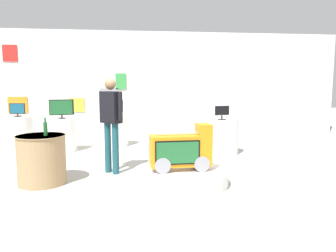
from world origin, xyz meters
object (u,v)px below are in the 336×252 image
tv_on_center_rear (17,110)px  bottle_on_side_table (45,128)px  tv_on_left_rear (61,108)px  tv_on_right_rear (222,112)px  display_pedestal_left_rear (63,135)px  novelty_firetruck_tv (182,152)px  display_pedestal_center_rear (19,132)px  side_table_round (42,159)px  main_display_pedestal (180,177)px  display_pedestal_right_rear (221,137)px  tv_on_far_right (113,107)px  shopper_browsing_near_truck (111,118)px  display_pedestal_far_right (114,131)px

tv_on_center_rear → bottle_on_side_table: tv_on_center_rear is taller
tv_on_left_rear → tv_on_right_rear: tv_on_left_rear is taller
tv_on_right_rear → bottle_on_side_table: size_ratio=1.33×
display_pedestal_left_rear → tv_on_left_rear: tv_on_left_rear is taller
novelty_firetruck_tv → tv_on_right_rear: tv_on_right_rear is taller
display_pedestal_center_rear → side_table_round: (1.36, -3.26, 0.01)m
novelty_firetruck_tv → bottle_on_side_table: (-2.16, 0.28, 0.38)m
display_pedestal_center_rear → side_table_round: size_ratio=0.99×
novelty_firetruck_tv → display_pedestal_left_rear: (-2.41, 2.94, -0.14)m
main_display_pedestal → display_pedestal_right_rear: display_pedestal_right_rear is taller
display_pedestal_center_rear → tv_on_far_right: (2.41, -0.07, 0.63)m
novelty_firetruck_tv → tv_on_far_right: (-1.20, 3.50, 0.50)m
bottle_on_side_table → main_display_pedestal: bearing=-7.2°
main_display_pedestal → tv_on_left_rear: tv_on_left_rear is taller
tv_on_far_right → side_table_round: size_ratio=0.62×
tv_on_far_right → shopper_browsing_near_truck: 2.68m
main_display_pedestal → bottle_on_side_table: size_ratio=5.32×
display_pedestal_center_rear → bottle_on_side_table: (1.45, -3.29, 0.52)m
tv_on_right_rear → side_table_round: bearing=-152.5°
display_pedestal_center_rear → tv_on_right_rear: tv_on_right_rear is taller
tv_on_far_right → display_pedestal_far_right: bearing=104.9°
tv_on_center_rear → novelty_firetruck_tv: bearing=-44.6°
display_pedestal_far_right → tv_on_right_rear: bearing=-28.1°
display_pedestal_left_rear → tv_on_right_rear: tv_on_right_rear is taller
display_pedestal_center_rear → bottle_on_side_table: bottle_on_side_table is taller
tv_on_center_rear → display_pedestal_right_rear: size_ratio=0.49×
novelty_firetruck_tv → side_table_round: novelty_firetruck_tv is taller
novelty_firetruck_tv → display_pedestal_right_rear: novelty_firetruck_tv is taller
tv_on_center_rear → tv_on_left_rear: bearing=-27.8°
tv_on_left_rear → tv_on_far_right: 1.33m
novelty_firetruck_tv → display_pedestal_left_rear: size_ratio=1.25×
main_display_pedestal → tv_on_right_rear: tv_on_right_rear is taller
display_pedestal_left_rear → side_table_round: (0.15, -2.62, 0.01)m
display_pedestal_center_rear → tv_on_left_rear: bearing=-27.9°
tv_on_center_rear → display_pedestal_far_right: (2.41, -0.06, -0.58)m
display_pedestal_left_rear → display_pedestal_center_rear: bearing=152.3°
display_pedestal_left_rear → display_pedestal_center_rear: size_ratio=1.00×
main_display_pedestal → bottle_on_side_table: 2.31m
main_display_pedestal → display_pedestal_left_rear: bearing=129.2°
tv_on_left_rear → novelty_firetruck_tv: bearing=-50.6°
display_pedestal_right_rear → tv_on_right_rear: 0.59m
tv_on_far_right → shopper_browsing_near_truck: bearing=-88.9°
tv_on_center_rear → tv_on_right_rear: (4.92, -1.40, 0.01)m
main_display_pedestal → display_pedestal_right_rear: bearing=58.5°
display_pedestal_right_rear → shopper_browsing_near_truck: (-2.46, -1.35, 0.61)m
display_pedestal_far_right → shopper_browsing_near_truck: shopper_browsing_near_truck is taller
display_pedestal_left_rear → display_pedestal_right_rear: (3.71, -0.76, 0.00)m
novelty_firetruck_tv → display_pedestal_center_rear: (-3.61, 3.57, -0.14)m
main_display_pedestal → tv_on_center_rear: tv_on_center_rear is taller
side_table_round → bottle_on_side_table: (0.09, -0.04, 0.51)m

